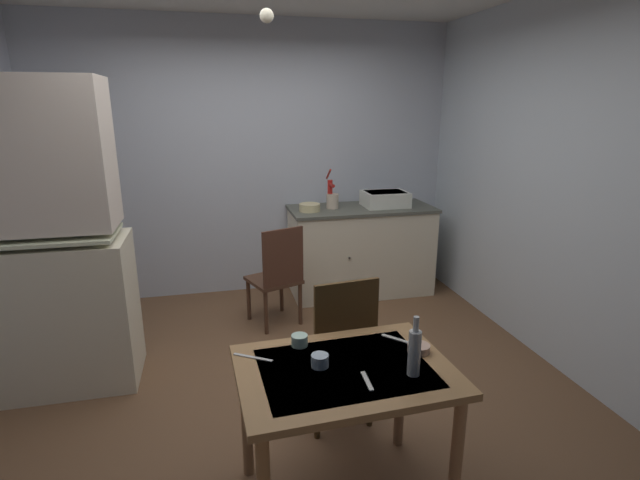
% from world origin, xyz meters
% --- Properties ---
extents(ground_plane, '(5.03, 5.03, 0.00)m').
position_xyz_m(ground_plane, '(0.00, 0.00, 0.00)').
color(ground_plane, brown).
extents(wall_back, '(4.13, 0.10, 2.69)m').
position_xyz_m(wall_back, '(0.00, 1.87, 1.35)').
color(wall_back, silver).
rests_on(wall_back, ground).
extents(wall_right, '(0.10, 3.75, 2.69)m').
position_xyz_m(wall_right, '(2.06, 0.00, 1.35)').
color(wall_right, silver).
rests_on(wall_right, ground).
extents(hutch_cabinet, '(1.00, 0.55, 2.07)m').
position_xyz_m(hutch_cabinet, '(-1.49, 0.35, 0.97)').
color(hutch_cabinet, beige).
rests_on(hutch_cabinet, ground).
extents(counter_cabinet, '(1.45, 0.64, 0.90)m').
position_xyz_m(counter_cabinet, '(1.05, 1.50, 0.45)').
color(counter_cabinet, beige).
rests_on(counter_cabinet, ground).
extents(sink_basin, '(0.44, 0.34, 0.15)m').
position_xyz_m(sink_basin, '(1.30, 1.50, 0.98)').
color(sink_basin, white).
rests_on(sink_basin, counter_cabinet).
extents(hand_pump, '(0.05, 0.27, 0.39)m').
position_xyz_m(hand_pump, '(0.73, 1.55, 1.07)').
color(hand_pump, '#B21E19').
rests_on(hand_pump, counter_cabinet).
extents(mixing_bowl_counter, '(0.20, 0.20, 0.07)m').
position_xyz_m(mixing_bowl_counter, '(0.51, 1.45, 0.94)').
color(mixing_bowl_counter, beige).
rests_on(mixing_bowl_counter, counter_cabinet).
extents(stoneware_crock, '(0.12, 0.12, 0.14)m').
position_xyz_m(stoneware_crock, '(0.75, 1.53, 0.97)').
color(stoneware_crock, beige).
rests_on(stoneware_crock, counter_cabinet).
extents(dining_table, '(1.01, 0.75, 0.73)m').
position_xyz_m(dining_table, '(0.13, -1.10, 0.62)').
color(dining_table, '#9E7245').
rests_on(dining_table, ground).
extents(chair_far_side, '(0.44, 0.44, 0.97)m').
position_xyz_m(chair_far_side, '(0.26, -0.52, 0.50)').
color(chair_far_side, '#50361A').
rests_on(chair_far_side, ground).
extents(chair_by_counter, '(0.51, 0.51, 0.91)m').
position_xyz_m(chair_by_counter, '(0.10, 0.90, 0.47)').
color(chair_by_counter, '#4E3121').
rests_on(chair_by_counter, ground).
extents(serving_bowl_wide, '(0.11, 0.11, 0.04)m').
position_xyz_m(serving_bowl_wide, '(0.52, -1.04, 0.75)').
color(serving_bowl_wide, tan).
rests_on(serving_bowl_wide, dining_table).
extents(teacup_cream, '(0.08, 0.08, 0.06)m').
position_xyz_m(teacup_cream, '(0.02, -1.06, 0.76)').
color(teacup_cream, '#9EB2C6').
rests_on(teacup_cream, dining_table).
extents(mug_dark, '(0.08, 0.08, 0.06)m').
position_xyz_m(mug_dark, '(-0.03, -0.85, 0.76)').
color(mug_dark, '#ADD1C1').
rests_on(mug_dark, dining_table).
extents(glass_bottle, '(0.06, 0.06, 0.28)m').
position_xyz_m(glass_bottle, '(0.41, -1.22, 0.85)').
color(glass_bottle, '#B7BCC1').
rests_on(glass_bottle, dining_table).
extents(table_knife, '(0.18, 0.12, 0.00)m').
position_xyz_m(table_knife, '(-0.27, -0.92, 0.74)').
color(table_knife, silver).
rests_on(table_knife, dining_table).
extents(teaspoon_near_bowl, '(0.12, 0.13, 0.00)m').
position_xyz_m(teaspoon_near_bowl, '(0.46, -0.89, 0.74)').
color(teaspoon_near_bowl, beige).
rests_on(teaspoon_near_bowl, dining_table).
extents(teaspoon_by_cup, '(0.03, 0.15, 0.00)m').
position_xyz_m(teaspoon_by_cup, '(0.19, -1.23, 0.74)').
color(teaspoon_by_cup, beige).
rests_on(teaspoon_by_cup, dining_table).
extents(pendant_bulb, '(0.08, 0.08, 0.08)m').
position_xyz_m(pendant_bulb, '(-0.05, -0.04, 2.38)').
color(pendant_bulb, '#F9EFCC').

